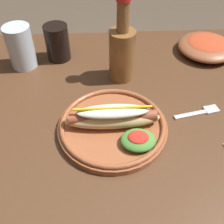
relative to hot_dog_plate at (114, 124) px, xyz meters
The scene contains 7 objects.
dining_table 0.14m from the hot_dog_plate, 106.14° to the left, with size 1.20×0.83×0.74m.
hot_dog_plate is the anchor object (origin of this frame).
fork 0.23m from the hot_dog_plate, 11.66° to the left, with size 0.12×0.04×0.00m.
soda_cup 0.35m from the hot_dog_plate, 115.83° to the left, with size 0.07×0.07×0.11m, color black.
water_cup 0.38m from the hot_dog_plate, 132.14° to the left, with size 0.08×0.08×0.13m, color silver.
glass_bottle 0.22m from the hot_dog_plate, 80.73° to the left, with size 0.07×0.07×0.23m.
side_bowl 0.45m from the hot_dog_plate, 45.40° to the left, with size 0.18×0.18×0.05m.
Camera 1 is at (-0.01, -0.48, 1.23)m, focal length 43.66 mm.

